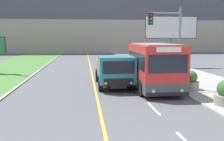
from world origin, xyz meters
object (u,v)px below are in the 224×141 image
at_px(traffic_light_mast, 170,37).
at_px(billboard_large, 171,29).
at_px(city_bus, 155,67).
at_px(dump_truck, 115,71).
at_px(planter_round_second, 191,81).

bearing_deg(traffic_light_mast, billboard_large, 71.18).
bearing_deg(city_bus, dump_truck, 150.57).
relative_size(traffic_light_mast, planter_round_second, 4.34).
height_order(traffic_light_mast, planter_round_second, traffic_light_mast).
bearing_deg(city_bus, planter_round_second, -3.62).
xyz_separation_m(traffic_light_mast, planter_round_second, (1.31, -0.58, -2.95)).
bearing_deg(planter_round_second, city_bus, 176.38).
distance_m(dump_truck, billboard_large, 14.70).
bearing_deg(traffic_light_mast, dump_truck, 164.87).
xyz_separation_m(dump_truck, traffic_light_mast, (3.70, -1.00, 2.41)).
distance_m(dump_truck, traffic_light_mast, 4.53).
distance_m(city_bus, traffic_light_mast, 2.34).
distance_m(traffic_light_mast, planter_round_second, 3.28).
relative_size(billboard_large, planter_round_second, 4.81).
relative_size(city_bus, dump_truck, 0.85).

